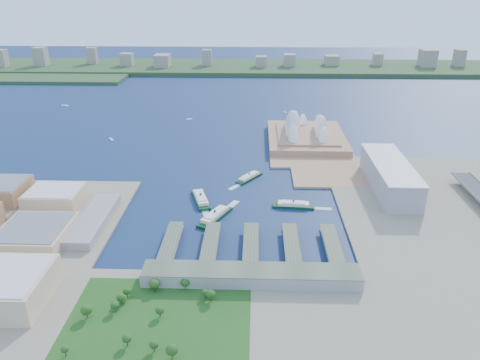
{
  "coord_description": "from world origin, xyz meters",
  "views": [
    {
      "loc": [
        17.31,
        -494.31,
        259.87
      ],
      "look_at": [
        -2.27,
        65.83,
        18.0
      ],
      "focal_mm": 35.0,
      "sensor_mm": 36.0,
      "label": 1
    }
  ],
  "objects_px": {
    "ferry_a": "(201,197)",
    "ferry_c": "(215,214)",
    "ferry_d": "(293,204)",
    "ferry_b": "(249,176)",
    "opera_house": "(307,124)",
    "toaster_building": "(390,176)"
  },
  "relations": [
    {
      "from": "toaster_building",
      "to": "ferry_d",
      "type": "bearing_deg",
      "value": -157.15
    },
    {
      "from": "toaster_building",
      "to": "ferry_c",
      "type": "height_order",
      "value": "toaster_building"
    },
    {
      "from": "toaster_building",
      "to": "ferry_b",
      "type": "distance_m",
      "value": 189.07
    },
    {
      "from": "toaster_building",
      "to": "ferry_b",
      "type": "bearing_deg",
      "value": 170.3
    },
    {
      "from": "opera_house",
      "to": "ferry_a",
      "type": "xyz_separation_m",
      "value": [
        -156.26,
        -241.95,
        -26.54
      ]
    },
    {
      "from": "opera_house",
      "to": "ferry_d",
      "type": "distance_m",
      "value": 259.26
    },
    {
      "from": "ferry_b",
      "to": "ferry_d",
      "type": "bearing_deg",
      "value": -22.41
    },
    {
      "from": "opera_house",
      "to": "ferry_c",
      "type": "xyz_separation_m",
      "value": [
        -134.17,
        -288.29,
        -26.42
      ]
    },
    {
      "from": "opera_house",
      "to": "ferry_b",
      "type": "bearing_deg",
      "value": -119.63
    },
    {
      "from": "opera_house",
      "to": "ferry_b",
      "type": "distance_m",
      "value": 195.51
    },
    {
      "from": "toaster_building",
      "to": "ferry_a",
      "type": "relative_size",
      "value": 2.69
    },
    {
      "from": "toaster_building",
      "to": "opera_house",
      "type": "bearing_deg",
      "value": 114.23
    },
    {
      "from": "opera_house",
      "to": "ferry_c",
      "type": "height_order",
      "value": "opera_house"
    },
    {
      "from": "opera_house",
      "to": "toaster_building",
      "type": "distance_m",
      "value": 219.62
    },
    {
      "from": "ferry_b",
      "to": "opera_house",
      "type": "bearing_deg",
      "value": 95.1
    },
    {
      "from": "ferry_b",
      "to": "ferry_c",
      "type": "relative_size",
      "value": 0.83
    },
    {
      "from": "ferry_a",
      "to": "ferry_d",
      "type": "distance_m",
      "value": 117.11
    },
    {
      "from": "opera_house",
      "to": "ferry_a",
      "type": "bearing_deg",
      "value": -122.86
    },
    {
      "from": "ferry_a",
      "to": "ferry_b",
      "type": "height_order",
      "value": "ferry_a"
    },
    {
      "from": "ferry_a",
      "to": "ferry_b",
      "type": "bearing_deg",
      "value": 33.62
    },
    {
      "from": "ferry_a",
      "to": "ferry_c",
      "type": "xyz_separation_m",
      "value": [
        22.09,
        -46.34,
        0.12
      ]
    },
    {
      "from": "ferry_a",
      "to": "ferry_b",
      "type": "relative_size",
      "value": 1.18
    }
  ]
}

